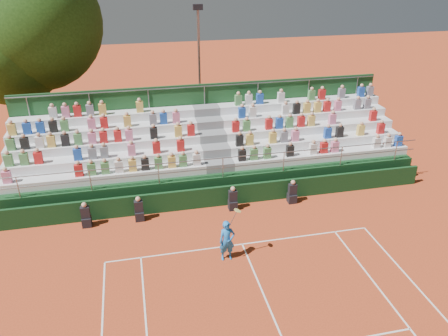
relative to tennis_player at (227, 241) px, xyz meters
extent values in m
plane|color=#B9421E|center=(0.81, 0.76, -0.85)|extent=(90.00, 90.00, 0.00)
cube|color=white|center=(0.81, 0.76, -0.85)|extent=(11.00, 0.06, 0.01)
cube|color=white|center=(0.81, -2.44, -0.85)|extent=(0.06, 6.40, 0.01)
cube|color=black|center=(0.81, 3.96, -0.35)|extent=(20.00, 0.15, 1.00)
cube|color=black|center=(-5.48, 3.51, -0.63)|extent=(0.40, 0.40, 0.44)
cube|color=black|center=(-5.48, 3.51, -0.15)|extent=(0.38, 0.25, 0.55)
sphere|color=tan|center=(-5.48, 3.51, 0.23)|extent=(0.22, 0.22, 0.22)
cube|color=black|center=(-3.21, 3.51, -0.63)|extent=(0.40, 0.40, 0.44)
cube|color=black|center=(-3.21, 3.51, -0.15)|extent=(0.38, 0.25, 0.55)
sphere|color=tan|center=(-3.21, 3.51, 0.23)|extent=(0.22, 0.22, 0.22)
cube|color=black|center=(1.07, 3.51, -0.63)|extent=(0.40, 0.40, 0.44)
cube|color=black|center=(1.07, 3.51, -0.15)|extent=(0.38, 0.25, 0.55)
sphere|color=tan|center=(1.07, 3.51, 0.23)|extent=(0.22, 0.22, 0.22)
cube|color=black|center=(3.97, 3.51, -0.63)|extent=(0.40, 0.40, 0.44)
cube|color=black|center=(3.97, 3.51, -0.15)|extent=(0.38, 0.25, 0.55)
sphere|color=tan|center=(3.97, 3.51, 0.23)|extent=(0.22, 0.22, 0.22)
cube|color=black|center=(0.81, 7.06, -0.25)|extent=(20.00, 5.20, 1.20)
cube|color=silver|center=(-4.54, 5.39, 0.56)|extent=(9.30, 0.85, 0.42)
cube|color=silver|center=(6.16, 5.39, 0.56)|extent=(9.30, 0.85, 0.42)
cube|color=slate|center=(0.81, 5.39, 0.56)|extent=(1.40, 0.85, 0.42)
cube|color=silver|center=(-4.54, 6.24, 0.98)|extent=(9.30, 0.85, 0.42)
cube|color=silver|center=(6.16, 6.24, 0.98)|extent=(9.30, 0.85, 0.42)
cube|color=slate|center=(0.81, 6.24, 0.98)|extent=(1.40, 0.85, 0.42)
cube|color=silver|center=(-4.54, 7.09, 1.40)|extent=(9.30, 0.85, 0.42)
cube|color=silver|center=(6.16, 7.09, 1.40)|extent=(9.30, 0.85, 0.42)
cube|color=slate|center=(0.81, 7.09, 1.40)|extent=(1.40, 0.85, 0.42)
cube|color=silver|center=(-4.54, 7.94, 1.82)|extent=(9.30, 0.85, 0.42)
cube|color=silver|center=(6.16, 7.94, 1.82)|extent=(9.30, 0.85, 0.42)
cube|color=slate|center=(0.81, 7.94, 1.82)|extent=(1.40, 0.85, 0.42)
cube|color=silver|center=(-4.54, 8.79, 2.24)|extent=(9.30, 0.85, 0.42)
cube|color=silver|center=(6.16, 8.79, 2.24)|extent=(9.30, 0.85, 0.42)
cube|color=slate|center=(0.81, 8.79, 2.24)|extent=(1.40, 0.85, 0.42)
cube|color=#1C4822|center=(0.81, 9.31, 1.35)|extent=(20.00, 0.12, 4.40)
cylinder|color=gray|center=(0.81, 4.51, 1.35)|extent=(20.00, 0.05, 0.05)
cylinder|color=gray|center=(0.81, 9.21, 3.45)|extent=(20.00, 0.05, 0.05)
cube|color=pink|center=(-8.75, 5.24, 1.05)|extent=(0.36, 0.24, 0.56)
cube|color=red|center=(-5.71, 5.24, 1.05)|extent=(0.36, 0.24, 0.56)
cube|color=#4C8C4C|center=(-5.14, 5.24, 1.05)|extent=(0.36, 0.24, 0.56)
cube|color=#4C8C4C|center=(-4.54, 5.24, 1.05)|extent=(0.36, 0.24, 0.56)
cube|color=silver|center=(-3.92, 5.24, 1.05)|extent=(0.36, 0.24, 0.56)
cube|color=gold|center=(-3.31, 5.24, 1.05)|extent=(0.36, 0.24, 0.56)
cube|color=black|center=(-2.74, 5.24, 1.05)|extent=(0.36, 0.24, 0.56)
cube|color=#4C8C4C|center=(-2.12, 5.24, 1.05)|extent=(0.36, 0.24, 0.56)
cube|color=gold|center=(-1.49, 5.24, 1.05)|extent=(0.36, 0.24, 0.56)
cube|color=#4C8C4C|center=(-0.96, 5.24, 1.05)|extent=(0.36, 0.24, 0.56)
cube|color=silver|center=(-0.31, 5.24, 1.05)|extent=(0.36, 0.24, 0.56)
cube|color=#4C8C4C|center=(-8.77, 6.09, 1.47)|extent=(0.36, 0.24, 0.56)
cube|color=#4C8C4C|center=(-8.10, 6.09, 1.47)|extent=(0.36, 0.24, 0.56)
cube|color=red|center=(-7.49, 6.09, 1.47)|extent=(0.36, 0.24, 0.56)
cube|color=#1E4CB2|center=(-5.76, 6.09, 1.47)|extent=(0.36, 0.24, 0.56)
cube|color=slate|center=(-5.10, 6.09, 1.47)|extent=(0.36, 0.24, 0.56)
cube|color=slate|center=(-4.56, 6.09, 1.47)|extent=(0.36, 0.24, 0.56)
cube|color=pink|center=(-3.29, 6.09, 1.47)|extent=(0.36, 0.24, 0.56)
cube|color=red|center=(-2.11, 6.09, 1.47)|extent=(0.36, 0.24, 0.56)
cube|color=red|center=(-0.95, 6.09, 1.47)|extent=(0.36, 0.24, 0.56)
cube|color=#4C8C4C|center=(-8.75, 6.94, 1.89)|extent=(0.36, 0.24, 0.56)
cube|color=black|center=(-8.14, 6.94, 1.89)|extent=(0.36, 0.24, 0.56)
cube|color=silver|center=(-7.49, 6.94, 1.89)|extent=(0.36, 0.24, 0.56)
cube|color=gold|center=(-6.97, 6.94, 1.89)|extent=(0.36, 0.24, 0.56)
cube|color=black|center=(-6.33, 6.94, 1.89)|extent=(0.36, 0.24, 0.56)
cube|color=#4C8C4C|center=(-5.75, 6.94, 1.89)|extent=(0.36, 0.24, 0.56)
cube|color=pink|center=(-5.10, 6.94, 1.89)|extent=(0.36, 0.24, 0.56)
cube|color=red|center=(-4.56, 6.94, 1.89)|extent=(0.36, 0.24, 0.56)
cube|color=red|center=(-3.89, 6.94, 1.89)|extent=(0.36, 0.24, 0.56)
cube|color=pink|center=(-3.35, 6.94, 1.89)|extent=(0.36, 0.24, 0.56)
cube|color=black|center=(-2.15, 6.94, 1.89)|extent=(0.36, 0.24, 0.56)
cube|color=gold|center=(-0.94, 6.94, 1.89)|extent=(0.36, 0.24, 0.56)
cube|color=red|center=(-0.30, 6.94, 1.89)|extent=(0.36, 0.24, 0.56)
cube|color=gold|center=(-8.78, 7.79, 2.31)|extent=(0.36, 0.24, 0.56)
cube|color=#1E4CB2|center=(-8.11, 7.79, 2.31)|extent=(0.36, 0.24, 0.56)
cube|color=#1E4CB2|center=(-7.50, 7.79, 2.31)|extent=(0.36, 0.24, 0.56)
cube|color=black|center=(-6.91, 7.79, 2.31)|extent=(0.36, 0.24, 0.56)
cube|color=#4C8C4C|center=(-6.39, 7.79, 2.31)|extent=(0.36, 0.24, 0.56)
cube|color=pink|center=(-5.11, 7.79, 2.31)|extent=(0.36, 0.24, 0.56)
cube|color=red|center=(-4.51, 7.79, 2.31)|extent=(0.36, 0.24, 0.56)
cube|color=gold|center=(-3.38, 7.79, 2.31)|extent=(0.36, 0.24, 0.56)
cube|color=slate|center=(-2.10, 7.79, 2.31)|extent=(0.36, 0.24, 0.56)
cube|color=#1E4CB2|center=(-1.57, 7.79, 2.31)|extent=(0.36, 0.24, 0.56)
cube|color=pink|center=(-0.93, 7.79, 2.31)|extent=(0.36, 0.24, 0.56)
cube|color=silver|center=(-6.95, 8.64, 2.73)|extent=(0.36, 0.24, 0.56)
cube|color=pink|center=(-6.35, 8.64, 2.73)|extent=(0.36, 0.24, 0.56)
cube|color=red|center=(-5.78, 8.64, 2.73)|extent=(0.36, 0.24, 0.56)
cube|color=slate|center=(-5.17, 8.64, 2.73)|extent=(0.36, 0.24, 0.56)
cube|color=gold|center=(-4.56, 8.64, 2.73)|extent=(0.36, 0.24, 0.56)
cube|color=gold|center=(-2.69, 8.64, 2.73)|extent=(0.36, 0.24, 0.56)
cube|color=black|center=(1.93, 5.24, 1.05)|extent=(0.36, 0.24, 0.56)
cube|color=#4C8C4C|center=(2.52, 5.24, 1.05)|extent=(0.36, 0.24, 0.56)
cube|color=#4C8C4C|center=(3.20, 5.24, 1.05)|extent=(0.36, 0.24, 0.56)
cube|color=black|center=(4.38, 5.24, 1.05)|extent=(0.36, 0.24, 0.56)
cube|color=silver|center=(5.61, 5.24, 1.05)|extent=(0.36, 0.24, 0.56)
cube|color=red|center=(6.19, 5.24, 1.05)|extent=(0.36, 0.24, 0.56)
cube|color=pink|center=(6.79, 5.24, 1.05)|extent=(0.36, 0.24, 0.56)
cube|color=silver|center=(9.12, 5.24, 1.05)|extent=(0.36, 0.24, 0.56)
cube|color=silver|center=(9.74, 5.24, 1.05)|extent=(0.36, 0.24, 0.56)
cube|color=#1E4CB2|center=(10.38, 5.24, 1.05)|extent=(0.36, 0.24, 0.56)
cube|color=black|center=(2.01, 6.09, 1.47)|extent=(0.36, 0.24, 0.56)
cube|color=gold|center=(2.54, 6.09, 1.47)|extent=(0.36, 0.24, 0.56)
cube|color=gold|center=(3.74, 6.09, 1.47)|extent=(0.36, 0.24, 0.56)
cube|color=slate|center=(4.34, 6.09, 1.47)|extent=(0.36, 0.24, 0.56)
cube|color=pink|center=(4.95, 6.09, 1.47)|extent=(0.36, 0.24, 0.56)
cube|color=#1E4CB2|center=(6.73, 6.09, 1.47)|extent=(0.36, 0.24, 0.56)
cube|color=black|center=(7.41, 6.09, 1.47)|extent=(0.36, 0.24, 0.56)
cube|color=gold|center=(8.61, 6.09, 1.47)|extent=(0.36, 0.24, 0.56)
cube|color=red|center=(9.77, 6.09, 1.47)|extent=(0.36, 0.24, 0.56)
cube|color=red|center=(2.01, 6.94, 1.89)|extent=(0.36, 0.24, 0.56)
cube|color=#4C8C4C|center=(2.59, 6.94, 1.89)|extent=(0.36, 0.24, 0.56)
cube|color=red|center=(3.79, 6.94, 1.89)|extent=(0.36, 0.24, 0.56)
cube|color=#1E4CB2|center=(4.36, 6.94, 1.89)|extent=(0.36, 0.24, 0.56)
cube|color=#4C8C4C|center=(4.92, 6.94, 1.89)|extent=(0.36, 0.24, 0.56)
cube|color=red|center=(5.56, 6.94, 1.89)|extent=(0.36, 0.24, 0.56)
cube|color=gold|center=(6.14, 6.94, 1.89)|extent=(0.36, 0.24, 0.56)
cube|color=pink|center=(7.34, 6.94, 1.89)|extent=(0.36, 0.24, 0.56)
cube|color=red|center=(9.73, 6.94, 1.89)|extent=(0.36, 0.24, 0.56)
cube|color=#1E4CB2|center=(2.55, 7.79, 2.31)|extent=(0.36, 0.24, 0.56)
cube|color=silver|center=(3.14, 7.79, 2.31)|extent=(0.36, 0.24, 0.56)
cube|color=silver|center=(4.96, 7.79, 2.31)|extent=(0.36, 0.24, 0.56)
cube|color=black|center=(5.60, 7.79, 2.31)|extent=(0.36, 0.24, 0.56)
cube|color=gold|center=(6.20, 7.79, 2.31)|extent=(0.36, 0.24, 0.56)
cube|color=gold|center=(6.81, 7.79, 2.31)|extent=(0.36, 0.24, 0.56)
cube|color=red|center=(7.37, 7.79, 2.31)|extent=(0.36, 0.24, 0.56)
cube|color=pink|center=(8.01, 7.79, 2.31)|extent=(0.36, 0.24, 0.56)
cube|color=slate|center=(9.18, 7.79, 2.31)|extent=(0.36, 0.24, 0.56)
cube|color=slate|center=(9.78, 7.79, 2.31)|extent=(0.36, 0.24, 0.56)
cube|color=#4C8C4C|center=(2.56, 8.64, 2.73)|extent=(0.36, 0.24, 0.56)
cube|color=silver|center=(3.15, 8.64, 2.73)|extent=(0.36, 0.24, 0.56)
cube|color=#1E4CB2|center=(3.77, 8.64, 2.73)|extent=(0.36, 0.24, 0.56)
cube|color=silver|center=(4.98, 8.64, 2.73)|extent=(0.36, 0.24, 0.56)
cube|color=#4C8C4C|center=(6.77, 8.64, 2.73)|extent=(0.36, 0.24, 0.56)
cube|color=red|center=(7.39, 8.64, 2.73)|extent=(0.36, 0.24, 0.56)
cube|color=slate|center=(8.59, 8.64, 2.73)|extent=(0.36, 0.24, 0.56)
cube|color=#1E4CB2|center=(9.79, 8.64, 2.73)|extent=(0.36, 0.24, 0.56)
cube|color=slate|center=(10.34, 8.64, 2.73)|extent=(0.36, 0.24, 0.56)
imported|color=blue|center=(0.00, 0.00, -0.01)|extent=(0.62, 0.42, 1.69)
cylinder|color=gray|center=(0.25, 0.00, 1.00)|extent=(0.26, 0.03, 0.51)
cylinder|color=#E5D866|center=(0.40, 0.00, 1.30)|extent=(0.26, 0.28, 0.14)
cylinder|color=#382514|center=(-9.47, 13.19, 0.89)|extent=(0.50, 0.50, 3.48)
sphere|color=#18380F|center=(-9.47, 13.19, 5.17)|extent=(6.36, 6.36, 6.36)
cylinder|color=#382514|center=(-8.03, 13.58, 1.25)|extent=(0.50, 0.50, 4.21)
sphere|color=#18380F|center=(-8.03, 13.58, 6.39)|extent=(7.58, 7.58, 7.58)
cylinder|color=gray|center=(1.40, 14.38, 2.94)|extent=(0.16, 0.16, 7.57)
cube|color=black|center=(1.40, 14.38, 6.90)|extent=(0.60, 0.25, 0.35)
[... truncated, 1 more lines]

